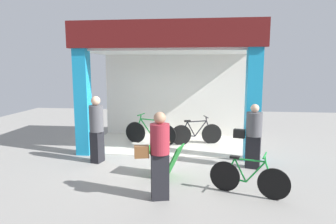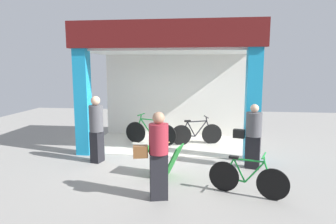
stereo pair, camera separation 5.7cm
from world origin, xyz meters
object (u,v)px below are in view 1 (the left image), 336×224
at_px(pedestrian_2, 253,135).
at_px(sandwich_board_sign, 166,160).
at_px(bicycle_parked_0, 248,178).
at_px(pedestrian_1, 97,128).
at_px(pedestrian_0, 159,154).
at_px(bicycle_inside_1, 150,133).
at_px(bicycle_inside_0, 196,133).

bearing_deg(pedestrian_2, sandwich_board_sign, -157.51).
xyz_separation_m(bicycle_parked_0, pedestrian_2, (0.33, 1.62, 0.49)).
bearing_deg(pedestrian_2, bicycle_parked_0, -101.52).
distance_m(pedestrian_1, pedestrian_2, 3.92).
distance_m(sandwich_board_sign, pedestrian_0, 1.25).
height_order(sandwich_board_sign, pedestrian_1, pedestrian_1).
height_order(bicycle_inside_1, sandwich_board_sign, bicycle_inside_1).
bearing_deg(pedestrian_2, pedestrian_0, -135.43).
distance_m(bicycle_inside_1, pedestrian_2, 3.46).
bearing_deg(bicycle_parked_0, pedestrian_0, -167.80).
height_order(bicycle_inside_1, pedestrian_0, pedestrian_0).
bearing_deg(bicycle_inside_1, pedestrian_0, -77.66).
bearing_deg(sandwich_board_sign, pedestrian_2, 22.49).
height_order(bicycle_inside_0, pedestrian_2, pedestrian_2).
bearing_deg(pedestrian_0, bicycle_parked_0, 12.20).
bearing_deg(pedestrian_0, sandwich_board_sign, 90.48).
height_order(pedestrian_0, pedestrian_2, pedestrian_0).
xyz_separation_m(pedestrian_1, pedestrian_2, (3.92, 0.02, -0.08)).
relative_size(bicycle_inside_0, pedestrian_0, 0.97).
bearing_deg(pedestrian_0, pedestrian_2, 44.57).
bearing_deg(bicycle_inside_1, pedestrian_2, -33.60).
bearing_deg(pedestrian_0, pedestrian_1, 134.16).
height_order(bicycle_inside_1, pedestrian_2, pedestrian_2).
relative_size(bicycle_inside_1, sandwich_board_sign, 2.09).
relative_size(bicycle_inside_1, pedestrian_1, 0.99).
bearing_deg(bicycle_inside_1, sandwich_board_sign, -72.94).
xyz_separation_m(pedestrian_0, pedestrian_2, (2.01, 1.98, -0.04)).
bearing_deg(pedestrian_1, pedestrian_2, 0.26).
distance_m(sandwich_board_sign, pedestrian_1, 2.13).
xyz_separation_m(pedestrian_0, pedestrian_1, (-1.91, 1.97, 0.04)).
distance_m(bicycle_parked_0, pedestrian_0, 1.80).
distance_m(bicycle_inside_1, pedestrian_1, 2.25).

